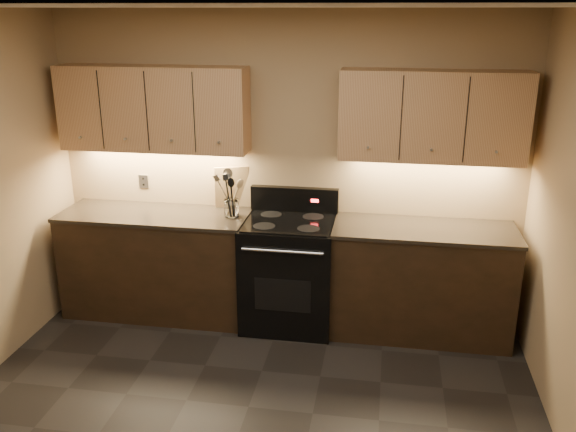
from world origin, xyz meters
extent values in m
plane|color=silver|center=(0.00, 0.00, 2.60)|extent=(4.00, 4.00, 0.00)
cube|color=#997F5A|center=(0.00, 2.00, 1.30)|extent=(4.00, 0.04, 2.60)
cube|color=black|center=(-1.10, 1.70, 0.45)|extent=(1.60, 0.60, 0.90)
cube|color=#382F24|center=(-1.10, 1.70, 0.92)|extent=(1.62, 0.62, 0.03)
cube|color=black|center=(1.18, 1.70, 0.45)|extent=(1.44, 0.60, 0.90)
cube|color=#382F24|center=(1.18, 1.70, 0.92)|extent=(1.46, 0.62, 0.03)
cube|color=black|center=(0.08, 1.68, 0.46)|extent=(0.76, 0.65, 0.92)
cube|color=black|center=(0.08, 1.68, 0.93)|extent=(0.70, 0.60, 0.01)
cube|color=black|center=(0.08, 1.96, 1.03)|extent=(0.76, 0.07, 0.22)
cube|color=red|center=(0.26, 1.92, 1.04)|extent=(0.06, 0.00, 0.03)
cylinder|color=silver|center=(0.08, 1.34, 0.80)|extent=(0.65, 0.02, 0.02)
cube|color=black|center=(0.08, 1.35, 0.41)|extent=(0.46, 0.00, 0.28)
cylinder|color=black|center=(-0.10, 1.53, 0.93)|extent=(0.18, 0.18, 0.00)
cylinder|color=black|center=(0.26, 1.53, 0.93)|extent=(0.18, 0.18, 0.00)
cylinder|color=black|center=(-0.10, 1.82, 0.93)|extent=(0.18, 0.18, 0.00)
cylinder|color=black|center=(0.26, 1.82, 0.93)|extent=(0.18, 0.18, 0.00)
cube|color=tan|center=(-1.10, 1.85, 1.80)|extent=(1.60, 0.30, 0.70)
cube|color=tan|center=(1.18, 1.85, 1.80)|extent=(1.44, 0.30, 0.70)
cube|color=#B2B5BA|center=(-1.30, 1.99, 1.12)|extent=(0.08, 0.01, 0.12)
cylinder|color=white|center=(-0.42, 1.72, 1.01)|extent=(0.15, 0.15, 0.15)
cylinder|color=white|center=(-0.42, 1.72, 0.94)|extent=(0.12, 0.12, 0.02)
cube|color=tan|center=(-0.48, 1.97, 1.11)|extent=(0.30, 0.15, 0.37)
camera|label=1|loc=(0.85, -3.00, 2.59)|focal=38.00mm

